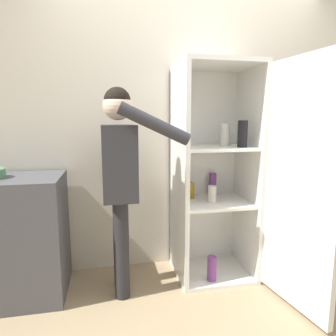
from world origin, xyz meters
name	(u,v)px	position (x,y,z in m)	size (l,w,h in m)	color
ground_plane	(224,322)	(0.00, 0.00, 0.00)	(12.00, 12.00, 0.00)	tan
wall_back	(187,129)	(0.00, 0.98, 1.27)	(7.00, 0.06, 2.55)	beige
refrigerator	(230,175)	(0.25, 0.55, 0.90)	(0.79, 1.21, 1.81)	white
person	(120,167)	(-0.64, 0.53, 1.00)	(0.61, 0.58, 1.59)	#262628
counter	(12,238)	(-1.47, 0.64, 0.47)	(0.77, 0.58, 0.93)	#4C4C51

